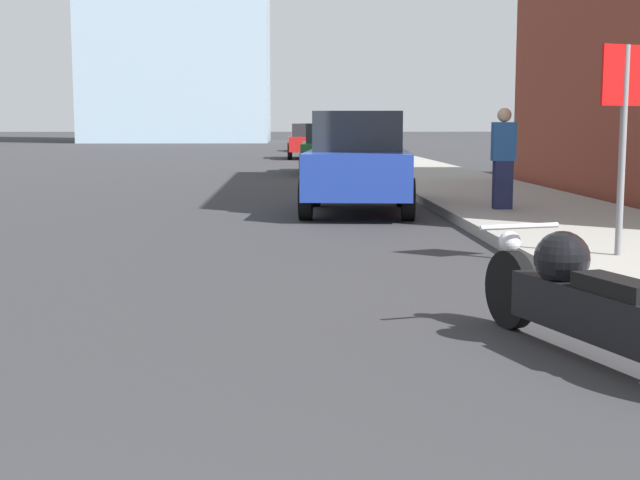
# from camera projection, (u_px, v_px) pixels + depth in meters

# --- Properties ---
(sidewalk) EXTENTS (3.05, 240.00, 0.15)m
(sidewalk) POSITION_uv_depth(u_px,v_px,m) (374.00, 156.00, 40.60)
(sidewalk) COLOR gray
(sidewalk) RESTS_ON ground_plane
(motorcycle) EXTENTS (0.92, 2.31, 0.78)m
(motorcycle) POSITION_uv_depth(u_px,v_px,m) (580.00, 297.00, 5.63)
(motorcycle) COLOR black
(motorcycle) RESTS_ON ground_plane
(parked_car_blue) EXTENTS (2.05, 3.95, 1.69)m
(parked_car_blue) POSITION_uv_depth(u_px,v_px,m) (358.00, 163.00, 14.86)
(parked_car_blue) COLOR #1E3899
(parked_car_blue) RESTS_ON ground_plane
(parked_car_green) EXTENTS (2.07, 4.39, 1.51)m
(parked_car_green) POSITION_uv_depth(u_px,v_px,m) (332.00, 148.00, 27.27)
(parked_car_green) COLOR #1E6B33
(parked_car_green) RESTS_ON ground_plane
(parked_car_red) EXTENTS (2.01, 3.98, 1.53)m
(parked_car_red) POSITION_uv_depth(u_px,v_px,m) (310.00, 141.00, 39.05)
(parked_car_red) COLOR red
(parked_car_red) RESTS_ON ground_plane
(parked_car_silver) EXTENTS (1.84, 4.50, 1.56)m
(parked_car_silver) POSITION_uv_depth(u_px,v_px,m) (313.00, 137.00, 50.00)
(parked_car_silver) COLOR #BCBCC1
(parked_car_silver) RESTS_ON ground_plane
(stop_sign) EXTENTS (0.57, 0.26, 2.11)m
(stop_sign) POSITION_uv_depth(u_px,v_px,m) (624.00, 113.00, 8.89)
(stop_sign) COLOR slate
(stop_sign) RESTS_ON sidewalk
(pedestrian) EXTENTS (0.36, 0.22, 1.58)m
(pedestrian) POSITION_uv_depth(u_px,v_px,m) (503.00, 158.00, 13.97)
(pedestrian) COLOR #1E2347
(pedestrian) RESTS_ON sidewalk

